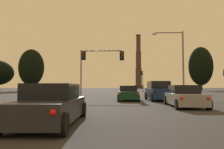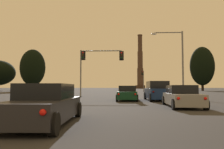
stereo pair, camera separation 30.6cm
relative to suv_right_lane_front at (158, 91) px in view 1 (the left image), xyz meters
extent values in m
cube|color=navy|center=(0.00, -0.03, -0.21)|extent=(2.01, 4.83, 0.95)
cube|color=black|center=(0.00, 0.09, 0.61)|extent=(1.83, 2.83, 0.70)
cylinder|color=black|center=(-0.97, 1.88, -0.52)|extent=(0.23, 0.76, 0.76)
cylinder|color=black|center=(0.91, 1.91, -0.52)|extent=(0.23, 0.76, 0.76)
cylinder|color=black|center=(-0.90, -1.97, -0.52)|extent=(0.23, 0.76, 0.76)
cylinder|color=black|center=(0.98, -1.94, -0.52)|extent=(0.23, 0.76, 0.76)
sphere|color=#500705|center=(-0.74, -2.46, 0.00)|extent=(0.17, 0.17, 0.17)
sphere|color=#500705|center=(0.82, -2.44, 0.00)|extent=(0.17, 0.17, 0.17)
cube|color=gray|center=(0.47, -6.85, -0.37)|extent=(2.00, 4.67, 0.70)
cube|color=black|center=(0.48, -6.62, 0.25)|extent=(1.71, 2.27, 0.55)
cylinder|color=black|center=(-0.33, -4.91, -0.58)|extent=(0.25, 0.65, 0.64)
cylinder|color=black|center=(1.43, -4.99, -0.58)|extent=(0.25, 0.65, 0.64)
cylinder|color=black|center=(-0.49, -8.71, -0.58)|extent=(0.25, 0.65, 0.64)
cylinder|color=black|center=(1.27, -8.79, -0.58)|extent=(0.25, 0.65, 0.64)
sphere|color=red|center=(-0.35, -9.14, -0.22)|extent=(0.17, 0.17, 0.17)
sphere|color=red|center=(1.09, -9.20, -0.22)|extent=(0.17, 0.17, 0.17)
cube|color=#0F3823|center=(-2.89, 0.02, -0.37)|extent=(2.02, 4.68, 0.70)
cube|color=black|center=(-2.88, 0.25, 0.25)|extent=(1.72, 2.27, 0.55)
cylinder|color=black|center=(-3.67, 1.96, -0.58)|extent=(0.25, 0.65, 0.64)
cylinder|color=black|center=(-1.92, 1.87, -0.58)|extent=(0.25, 0.65, 0.64)
cylinder|color=black|center=(-3.86, -1.84, -0.58)|extent=(0.25, 0.65, 0.64)
cylinder|color=black|center=(-2.10, -1.92, -0.58)|extent=(0.25, 0.65, 0.64)
sphere|color=red|center=(-3.72, -2.26, -0.22)|extent=(0.17, 0.17, 0.17)
sphere|color=red|center=(-2.28, -2.33, -0.22)|extent=(0.17, 0.17, 0.17)
cube|color=#232328|center=(-6.22, -13.65, -0.37)|extent=(1.93, 4.65, 0.70)
cube|color=black|center=(-6.23, -13.42, 0.25)|extent=(1.68, 2.24, 0.55)
cylinder|color=black|center=(-7.15, -11.78, -0.58)|extent=(0.24, 0.65, 0.64)
cylinder|color=black|center=(-5.39, -11.73, -0.58)|extent=(0.24, 0.65, 0.64)
cylinder|color=black|center=(-5.29, -15.53, -0.58)|extent=(0.24, 0.65, 0.64)
sphere|color=red|center=(-5.44, -15.95, -0.22)|extent=(0.17, 0.17, 0.17)
cylinder|color=slate|center=(2.92, 41.31, 2.10)|extent=(0.18, 0.18, 5.99)
cylinder|color=black|center=(2.92, 41.31, -0.85)|extent=(0.40, 0.40, 0.10)
cube|color=black|center=(2.63, 41.31, 4.43)|extent=(0.34, 0.34, 1.04)
cube|color=black|center=(2.63, 41.49, 4.43)|extent=(0.58, 0.03, 1.25)
sphere|color=red|center=(2.63, 41.12, 4.75)|extent=(0.22, 0.22, 0.22)
sphere|color=#352604|center=(2.63, 41.12, 4.43)|extent=(0.22, 0.22, 0.22)
sphere|color=black|center=(2.63, 41.12, 4.10)|extent=(0.22, 0.22, 0.22)
cylinder|color=slate|center=(-8.80, 7.04, 2.18)|extent=(0.18, 0.18, 6.15)
cylinder|color=black|center=(-8.80, 7.04, -0.85)|extent=(0.40, 0.40, 0.10)
cube|color=black|center=(-8.51, 7.04, 4.58)|extent=(0.34, 0.34, 1.04)
cube|color=black|center=(-8.51, 7.22, 4.58)|extent=(0.58, 0.03, 1.25)
sphere|color=red|center=(-8.51, 6.85, 4.91)|extent=(0.22, 0.22, 0.22)
sphere|color=#352604|center=(-8.51, 6.85, 4.58)|extent=(0.22, 0.22, 0.22)
sphere|color=black|center=(-8.51, 6.85, 4.26)|extent=(0.22, 0.22, 0.22)
cylinder|color=slate|center=(-6.12, 7.04, 5.15)|extent=(5.36, 0.14, 0.14)
sphere|color=slate|center=(-8.80, 7.04, 5.15)|extent=(0.18, 0.18, 0.18)
cube|color=black|center=(-3.44, 7.04, 4.51)|extent=(0.34, 0.34, 1.04)
cube|color=black|center=(-3.44, 7.22, 4.51)|extent=(0.58, 0.03, 1.25)
sphere|color=red|center=(-3.44, 6.85, 4.84)|extent=(0.22, 0.22, 0.22)
sphere|color=#352604|center=(-3.44, 6.85, 4.51)|extent=(0.22, 0.22, 0.22)
sphere|color=black|center=(-3.44, 6.85, 4.19)|extent=(0.22, 0.22, 0.22)
cylinder|color=slate|center=(3.68, 4.27, 3.03)|extent=(0.20, 0.20, 7.85)
cylinder|color=slate|center=(2.03, 4.27, 6.81)|extent=(3.30, 0.12, 0.12)
sphere|color=slate|center=(3.68, 4.27, 6.81)|extent=(0.20, 0.20, 0.20)
ellipsoid|color=silver|center=(0.38, 4.27, 6.69)|extent=(0.64, 0.36, 0.26)
cylinder|color=#3C2B22|center=(11.30, 148.08, 0.37)|extent=(7.49, 7.49, 2.53)
cylinder|color=#473328|center=(11.30, 148.08, 8.22)|extent=(4.68, 4.68, 13.19)
cylinder|color=#473328|center=(11.30, 148.08, 21.41)|extent=(4.02, 4.02, 13.19)
cylinder|color=#473328|center=(11.30, 148.08, 34.60)|extent=(3.37, 3.37, 13.19)
cylinder|color=#4E382C|center=(11.30, 148.08, 40.85)|extent=(3.77, 3.77, 0.70)
cylinder|color=black|center=(-31.35, 45.98, 0.65)|extent=(0.78, 0.78, 3.09)
ellipsoid|color=black|center=(-31.35, 45.98, 6.51)|extent=(7.84, 7.05, 11.50)
cylinder|color=black|center=(23.30, 51.72, 0.81)|extent=(0.79, 0.79, 3.41)
ellipsoid|color=black|center=(23.30, 51.72, 7.32)|extent=(7.89, 7.10, 12.81)
camera|label=1|loc=(-3.80, -21.32, 0.41)|focal=35.00mm
camera|label=2|loc=(-3.50, -21.31, 0.41)|focal=35.00mm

